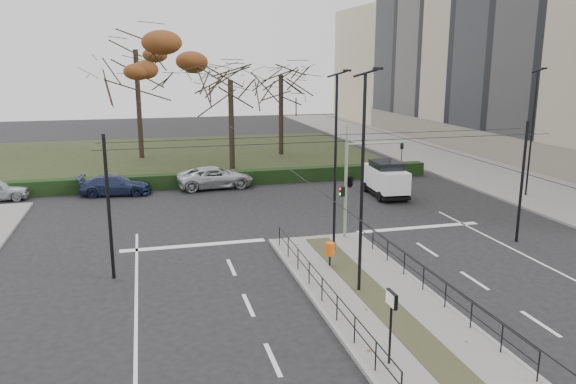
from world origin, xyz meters
The scene contains 20 objects.
ground centered at (0.00, 0.00, 0.00)m, with size 140.00×140.00×0.00m, color black.
median_island centered at (0.00, -2.50, 0.07)m, with size 4.40×15.00×0.14m, color slate.
sidewalk_east centered at (18.00, 22.00, 0.07)m, with size 8.00×90.00×0.14m, color slate.
park centered at (-6.00, 32.00, 0.05)m, with size 38.00×26.00×0.10m, color black.
hedge centered at (-6.00, 18.60, 0.50)m, with size 38.00×1.00×1.00m, color black.
apartment_block centered at (27.97, 23.97, 10.39)m, with size 13.09×52.10×21.64m.
median_railing centered at (0.00, -2.60, 0.98)m, with size 4.14×13.24×0.92m.
catenary centered at (0.00, 1.62, 3.42)m, with size 20.00×34.00×6.00m.
traffic_light centered at (1.74, 4.50, 3.09)m, with size 3.44×1.97×5.06m.
litter_bin centered at (-0.60, 0.78, 0.88)m, with size 0.40×0.40×1.03m.
info_panel centered at (-1.51, -7.28, 1.90)m, with size 0.13×0.58×2.24m.
streetlamp_median_near centered at (-0.35, -2.02, 4.42)m, with size 0.70×0.14×8.41m.
streetlamp_median_far centered at (0.22, 2.59, 4.34)m, with size 0.69×0.14×8.27m.
streetlamp_sidewalk centered at (16.15, 9.97, 4.32)m, with size 0.69×0.14×8.21m.
parked_car_third centered at (-10.08, 17.43, 0.68)m, with size 1.90×4.69×1.36m, color #202B4A.
parked_car_fourth centered at (-3.32, 17.90, 0.75)m, with size 2.48×5.37×1.49m, color #B2B5BA.
white_van centered at (7.27, 12.58, 1.22)m, with size 2.21×4.44×2.34m.
rust_tree centered at (-8.32, 31.61, 9.73)m, with size 9.82×9.82×12.67m.
bare_tree_center centered at (4.54, 30.40, 6.96)m, with size 6.79×6.79×9.84m.
bare_tree_near centered at (-1.10, 24.37, 6.74)m, with size 7.03×7.03×9.53m.
Camera 1 is at (-8.09, -20.90, 8.77)m, focal length 35.00 mm.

